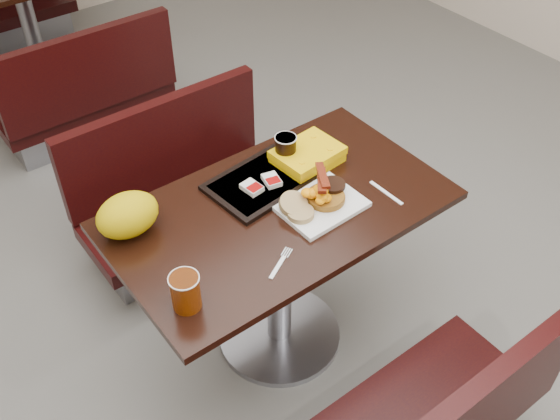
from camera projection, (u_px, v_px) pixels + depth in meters
floor at (279, 336)px, 2.79m from camera, size 6.00×7.00×0.01m
table_near at (279, 278)px, 2.54m from camera, size 1.20×0.70×0.75m
bench_near_s at (407, 407)px, 2.13m from camera, size 1.00×0.46×0.72m
bench_near_n at (188, 189)px, 2.96m from camera, size 1.00×0.46×0.72m
table_far at (31, 31)px, 4.07m from camera, size 1.20×0.70×0.75m
bench_far_s at (78, 80)px, 3.67m from camera, size 1.00×0.46×0.72m
platter at (320, 205)px, 2.28m from camera, size 0.30×0.23×0.02m
pancake_stack at (326, 196)px, 2.28m from camera, size 0.16×0.16×0.03m
sausage_patty at (333, 185)px, 2.29m from camera, size 0.11×0.11×0.01m
scrambled_eggs at (320, 192)px, 2.23m from camera, size 0.12×0.11×0.05m
bacon_strips at (322, 179)px, 2.23m from camera, size 0.16×0.17×0.01m
muffin_bottom at (300, 213)px, 2.22m from camera, size 0.10×0.10×0.02m
muffin_top at (293, 204)px, 2.24m from camera, size 0.11×0.11×0.06m
coffee_cup_near at (186, 292)px, 1.91m from camera, size 0.10×0.10×0.12m
fork at (278, 267)px, 2.07m from camera, size 0.14×0.09×0.00m
knife at (386, 193)px, 2.34m from camera, size 0.02×0.16×0.00m
condiment_syrup at (259, 208)px, 2.27m from camera, size 0.05×0.04×0.01m
condiment_ketchup at (245, 212)px, 2.26m from camera, size 0.04×0.03×0.01m
tray at (261, 182)px, 2.37m from camera, size 0.40×0.31×0.02m
hashbrown_sleeve_left at (252, 188)px, 2.32m from camera, size 0.07×0.08×0.02m
hashbrown_sleeve_right at (272, 180)px, 2.35m from camera, size 0.07×0.09×0.02m
coffee_cup_far at (286, 149)px, 2.42m from camera, size 0.09×0.09×0.11m
clamshell at (307, 156)px, 2.45m from camera, size 0.26×0.21×0.07m
paper_bag at (128, 215)px, 2.14m from camera, size 0.23×0.18×0.15m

